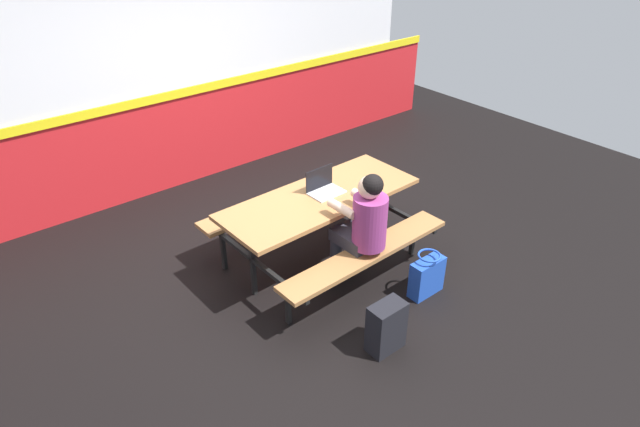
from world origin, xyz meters
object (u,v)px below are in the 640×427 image
Objects in this scene: student_nearer at (363,223)px; tote_bag_bright at (427,276)px; laptop_silver at (324,187)px; picnic_table_main at (320,211)px; backpack_dark at (386,327)px.

tote_bag_bright is (0.40, -0.44, -0.51)m from student_nearer.
laptop_silver is (0.05, 0.60, 0.08)m from student_nearer.
tote_bag_bright is (0.35, -1.04, -0.59)m from laptop_silver.
laptop_silver reaches higher than picnic_table_main.
backpack_dark reaches higher than tote_bag_bright.
student_nearer is 0.60m from laptop_silver.
backpack_dark is (-0.35, -1.25, -0.36)m from picnic_table_main.
picnic_table_main is 4.44× the size of backpack_dark.
student_nearer is at bearing -94.74° from laptop_silver.
backpack_dark is at bearing -161.96° from tote_bag_bright.
student_nearer is at bearing 61.62° from backpack_dark.
tote_bag_bright is at bearing -47.62° from student_nearer.
backpack_dark is at bearing -108.23° from laptop_silver.
student_nearer is 3.71× the size of laptop_silver.
student_nearer is 2.74× the size of backpack_dark.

